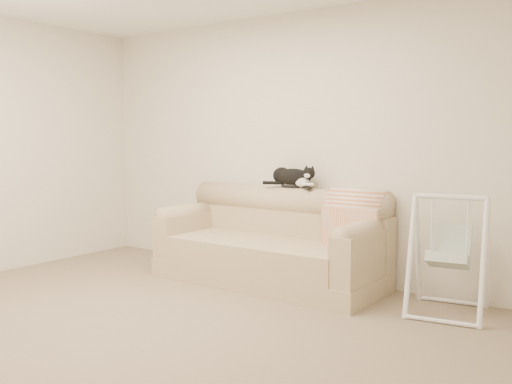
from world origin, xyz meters
TOP-DOWN VIEW (x-y plane):
  - ground_plane at (0.00, 0.00)m, footprint 5.00×5.00m
  - room_shell at (0.00, 0.00)m, footprint 5.04×4.04m
  - sofa at (0.02, 1.62)m, footprint 2.20×0.93m
  - remote_a at (0.07, 1.85)m, footprint 0.18×0.05m
  - remote_b at (0.27, 1.83)m, footprint 0.16×0.14m
  - tuxedo_cat at (0.09, 1.86)m, footprint 0.55×0.24m
  - throw_blanket at (0.80, 1.84)m, footprint 0.54×0.38m
  - baby_swing at (1.70, 1.61)m, footprint 0.67×0.70m

SIDE VIEW (x-z plane):
  - ground_plane at x=0.00m, z-range 0.00..0.00m
  - sofa at x=0.02m, z-range -0.10..0.80m
  - baby_swing at x=1.70m, z-range 0.00..0.95m
  - throw_blanket at x=0.80m, z-range 0.44..1.01m
  - remote_b at x=0.27m, z-range 0.90..0.92m
  - remote_a at x=0.07m, z-range 0.90..0.92m
  - tuxedo_cat at x=0.09m, z-range 0.89..1.11m
  - room_shell at x=0.00m, z-range 0.23..2.83m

